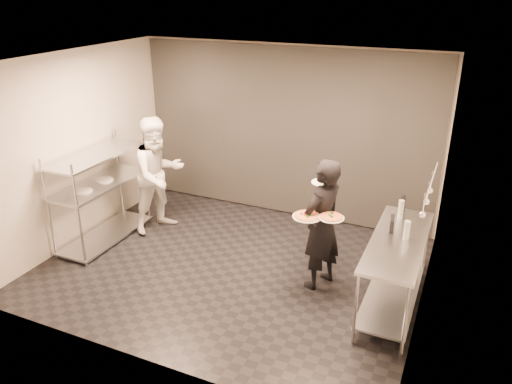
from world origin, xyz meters
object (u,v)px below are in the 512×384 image
at_px(pizza_plate_far, 331,217).
at_px(bottle_clear, 407,230).
at_px(salad_plate, 323,181).
at_px(prep_counter, 396,262).
at_px(pass_rack, 101,192).
at_px(bottle_dark, 403,203).
at_px(bottle_green, 401,209).
at_px(waiter, 322,225).
at_px(pos_monitor, 392,224).
at_px(chef, 159,175).
at_px(pizza_plate_near, 307,216).

bearing_deg(pizza_plate_far, bottle_clear, 7.99).
bearing_deg(salad_plate, pizza_plate_far, -60.51).
distance_m(pizza_plate_far, salad_plate, 0.56).
bearing_deg(salad_plate, prep_counter, -19.27).
bearing_deg(pass_rack, bottle_dark, 10.71).
height_order(salad_plate, bottle_green, salad_plate).
bearing_deg(salad_plate, pass_rack, -173.70).
xyz_separation_m(waiter, bottle_green, (0.87, 0.47, 0.18)).
xyz_separation_m(pass_rack, waiter, (3.38, 0.11, 0.09)).
distance_m(waiter, bottle_green, 1.00).
height_order(waiter, salad_plate, waiter).
height_order(pass_rack, bottle_clear, pass_rack).
bearing_deg(pos_monitor, prep_counter, -68.89).
xyz_separation_m(chef, bottle_green, (3.65, -0.07, 0.13)).
bearing_deg(pizza_plate_far, pass_rack, 178.82).
xyz_separation_m(pass_rack, bottle_dark, (4.25, 0.80, 0.26)).
relative_size(pass_rack, pizza_plate_far, 5.23).
distance_m(pass_rack, pos_monitor, 4.22).
height_order(pass_rack, bottle_green, pass_rack).
distance_m(pizza_plate_near, bottle_dark, 1.35).
relative_size(chef, salad_plate, 6.11).
bearing_deg(bottle_green, chef, 178.92).
bearing_deg(pos_monitor, salad_plate, 162.80).
height_order(pizza_plate_near, pizza_plate_far, pizza_plate_far).
bearing_deg(bottle_clear, pizza_plate_far, -172.01).
xyz_separation_m(pass_rack, salad_plate, (3.30, 0.36, 0.58)).
xyz_separation_m(pizza_plate_near, salad_plate, (0.04, 0.48, 0.28)).
height_order(prep_counter, bottle_green, bottle_green).
bearing_deg(bottle_dark, chef, -177.57).
relative_size(pass_rack, bottle_clear, 6.98).
relative_size(prep_counter, waiter, 1.04).
xyz_separation_m(pass_rack, prep_counter, (4.33, 0.00, -0.14)).
height_order(waiter, pizza_plate_far, waiter).
bearing_deg(bottle_clear, bottle_green, 105.88).
bearing_deg(chef, bottle_dark, -64.29).
relative_size(waiter, salad_plate, 5.80).
distance_m(pass_rack, bottle_green, 4.30).
bearing_deg(bottle_dark, bottle_clear, -78.24).
distance_m(prep_counter, bottle_dark, 0.90).
height_order(pizza_plate_far, bottle_green, bottle_green).
height_order(chef, pizza_plate_far, chef).
distance_m(prep_counter, bottle_clear, 0.42).
bearing_deg(pizza_plate_near, bottle_clear, 8.35).
bearing_deg(bottle_dark, prep_counter, -83.94).
height_order(pass_rack, prep_counter, pass_rack).
height_order(bottle_green, bottle_dark, bottle_green).
xyz_separation_m(chef, pos_monitor, (3.61, -0.43, 0.09)).
distance_m(pass_rack, chef, 0.89).
relative_size(pizza_plate_near, pizza_plate_far, 1.16).
distance_m(pizza_plate_far, pos_monitor, 0.73).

